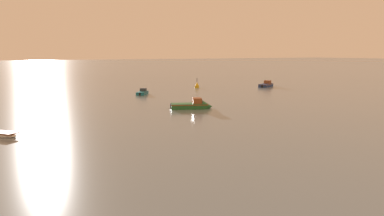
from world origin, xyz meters
TOP-DOWN VIEW (x-y plane):
  - rowboat_moored_1 at (-25.18, 49.25)m, footprint 3.22×3.64m
  - motorboat_moored_0 at (-1.09, 55.45)m, footprint 6.00×3.92m
  - motorboat_moored_1 at (-0.40, 75.76)m, footprint 3.62×4.21m
  - motorboat_moored_2 at (29.55, 76.61)m, footprint 5.47×4.17m
  - channel_buoy at (14.37, 81.62)m, footprint 0.90×0.90m

SIDE VIEW (x-z plane):
  - rowboat_moored_1 at x=-25.18m, z-range -0.13..0.44m
  - motorboat_moored_1 at x=-0.40m, z-range -0.55..1.03m
  - motorboat_moored_2 at x=29.55m, z-range -0.70..1.30m
  - motorboat_moored_0 at x=-1.09m, z-range -0.75..1.41m
  - channel_buoy at x=14.37m, z-range -0.69..1.61m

